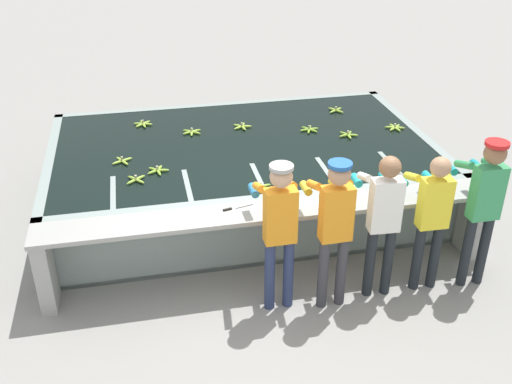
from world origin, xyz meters
name	(u,v)px	position (x,y,z in m)	size (l,w,h in m)	color
ground_plane	(277,288)	(0.00, 0.00, 0.00)	(80.00, 80.00, 0.00)	gray
wash_tank	(242,173)	(0.00, 2.01, 0.44)	(5.06, 3.16, 0.90)	gray
work_ledge	(273,228)	(0.00, 0.23, 0.65)	(5.06, 0.45, 0.90)	#9E9E99
worker_0	(279,223)	(-0.05, -0.26, 1.02)	(0.41, 0.72, 1.67)	navy
worker_1	(335,220)	(0.50, -0.34, 1.02)	(0.41, 0.72, 1.68)	#38383D
worker_2	(383,214)	(1.05, -0.26, 0.99)	(0.43, 0.72, 1.65)	#1E2328
worker_3	(432,211)	(1.60, -0.26, 0.95)	(0.41, 0.71, 1.59)	#1E2328
worker_4	(484,199)	(2.15, -0.31, 1.06)	(0.41, 0.72, 1.73)	#1E2328
banana_bunch_floating_0	(122,161)	(-1.57, 1.74, 0.91)	(0.26, 0.26, 0.08)	#9EC642
banana_bunch_floating_1	(348,135)	(1.46, 1.95, 0.91)	(0.28, 0.27, 0.08)	#8CB738
banana_bunch_floating_2	(143,124)	(-1.26, 2.93, 0.91)	(0.28, 0.28, 0.08)	#9EC642
banana_bunch_floating_3	(260,187)	(-0.04, 0.72, 0.91)	(0.28, 0.28, 0.08)	#7FAD33
banana_bunch_floating_4	(336,110)	(1.60, 2.88, 0.91)	(0.25, 0.25, 0.08)	#9EC642
banana_bunch_floating_5	(395,127)	(2.20, 2.06, 0.91)	(0.27, 0.28, 0.08)	#9EC642
banana_bunch_floating_6	(192,132)	(-0.62, 2.50, 0.91)	(0.27, 0.28, 0.08)	#93BC3D
banana_bunch_floating_7	(309,129)	(1.00, 2.24, 0.91)	(0.28, 0.27, 0.08)	#7FAD33
banana_bunch_floating_8	(158,170)	(-1.16, 1.39, 0.91)	(0.27, 0.28, 0.08)	#8CB738
banana_bunch_floating_9	(136,180)	(-1.42, 1.19, 0.91)	(0.24, 0.24, 0.08)	#93BC3D
banana_bunch_floating_10	(242,126)	(0.10, 2.54, 0.91)	(0.27, 0.28, 0.08)	#9EC642
banana_bunch_ledge_0	(331,196)	(0.68, 0.33, 0.92)	(0.28, 0.28, 0.08)	#9EC642
knife_0	(233,208)	(-0.42, 0.31, 0.91)	(0.35, 0.11, 0.02)	silver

